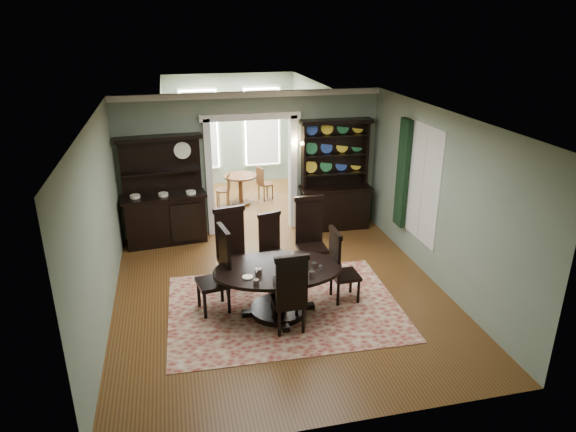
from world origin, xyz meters
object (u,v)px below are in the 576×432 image
sideboard (164,206)px  dining_table (278,282)px  parlor_table (240,185)px  welsh_dresser (335,190)px

sideboard → dining_table: bearing=-68.2°
sideboard → parlor_table: 2.66m
sideboard → parlor_table: sideboard is taller
welsh_dresser → parlor_table: size_ratio=2.96×
dining_table → sideboard: (-1.69, 3.24, 0.22)m
welsh_dresser → sideboard: bearing=-178.2°
dining_table → welsh_dresser: welsh_dresser is taller
sideboard → parlor_table: bearing=40.7°
sideboard → welsh_dresser: 3.64m
dining_table → parlor_table: 5.16m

